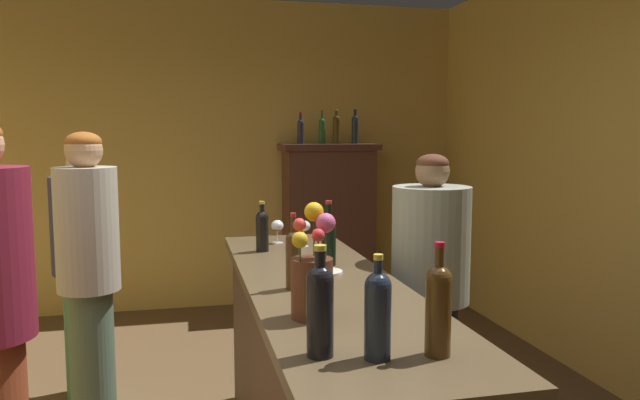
{
  "coord_description": "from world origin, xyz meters",
  "views": [
    {
      "loc": [
        0.06,
        -2.33,
        1.67
      ],
      "look_at": [
        0.74,
        0.62,
        1.33
      ],
      "focal_mm": 33.89,
      "sensor_mm": 36.0,
      "label": 1
    }
  ],
  "objects_px": {
    "patron_near_entrance": "(89,274)",
    "wine_bottle_merlot": "(329,237)",
    "cheese_plate": "(326,272)",
    "display_bottle_midright": "(355,128)",
    "wine_bottle_syrah": "(320,305)",
    "display_bottle_midleft": "(322,130)",
    "flower_arrangement": "(312,276)",
    "bar_counter": "(322,392)",
    "wine_bottle_rose": "(262,229)",
    "bartender": "(430,295)",
    "wine_bottle_riesling": "(378,311)",
    "display_bottle_center": "(336,128)",
    "wine_bottle_pinot": "(293,257)",
    "patron_in_navy": "(86,265)",
    "wine_bottle_chardonnay": "(438,306)",
    "display_cabinet": "(328,222)",
    "wine_glass_front": "(277,227)",
    "wine_glass_mid": "(303,227)",
    "display_bottle_left": "(301,130)"
  },
  "relations": [
    {
      "from": "cheese_plate",
      "to": "display_bottle_center",
      "type": "bearing_deg",
      "value": 74.56
    },
    {
      "from": "cheese_plate",
      "to": "display_bottle_midright",
      "type": "bearing_deg",
      "value": 71.24
    },
    {
      "from": "cheese_plate",
      "to": "wine_bottle_merlot",
      "type": "bearing_deg",
      "value": 72.09
    },
    {
      "from": "display_bottle_left",
      "to": "wine_bottle_chardonnay",
      "type": "bearing_deg",
      "value": -95.42
    },
    {
      "from": "wine_bottle_merlot",
      "to": "wine_bottle_syrah",
      "type": "bearing_deg",
      "value": -104.95
    },
    {
      "from": "wine_bottle_syrah",
      "to": "bar_counter",
      "type": "bearing_deg",
      "value": 76.5
    },
    {
      "from": "bartender",
      "to": "display_bottle_midright",
      "type": "bearing_deg",
      "value": -85.47
    },
    {
      "from": "flower_arrangement",
      "to": "bartender",
      "type": "distance_m",
      "value": 1.16
    },
    {
      "from": "display_cabinet",
      "to": "bartender",
      "type": "xyz_separation_m",
      "value": [
        -0.14,
        -2.72,
        0.03
      ]
    },
    {
      "from": "display_bottle_midright",
      "to": "wine_bottle_merlot",
      "type": "bearing_deg",
      "value": -108.81
    },
    {
      "from": "wine_bottle_syrah",
      "to": "display_bottle_midleft",
      "type": "height_order",
      "value": "display_bottle_midleft"
    },
    {
      "from": "patron_near_entrance",
      "to": "wine_bottle_merlot",
      "type": "bearing_deg",
      "value": 11.2
    },
    {
      "from": "patron_in_navy",
      "to": "cheese_plate",
      "type": "bearing_deg",
      "value": 13.54
    },
    {
      "from": "display_bottle_midright",
      "to": "patron_in_navy",
      "type": "bearing_deg",
      "value": -144.03
    },
    {
      "from": "wine_bottle_pinot",
      "to": "wine_bottle_merlot",
      "type": "distance_m",
      "value": 0.48
    },
    {
      "from": "wine_bottle_chardonnay",
      "to": "cheese_plate",
      "type": "height_order",
      "value": "wine_bottle_chardonnay"
    },
    {
      "from": "display_bottle_midright",
      "to": "display_cabinet",
      "type": "bearing_deg",
      "value": -180.0
    },
    {
      "from": "display_cabinet",
      "to": "wine_bottle_syrah",
      "type": "bearing_deg",
      "value": -104.14
    },
    {
      "from": "display_bottle_midleft",
      "to": "display_bottle_midright",
      "type": "bearing_deg",
      "value": 0.0
    },
    {
      "from": "display_bottle_midleft",
      "to": "display_bottle_center",
      "type": "relative_size",
      "value": 0.96
    },
    {
      "from": "cheese_plate",
      "to": "wine_bottle_syrah",
      "type": "bearing_deg",
      "value": -104.46
    },
    {
      "from": "wine_glass_front",
      "to": "display_bottle_center",
      "type": "distance_m",
      "value": 2.32
    },
    {
      "from": "wine_bottle_riesling",
      "to": "wine_bottle_syrah",
      "type": "height_order",
      "value": "wine_bottle_syrah"
    },
    {
      "from": "display_cabinet",
      "to": "display_bottle_midleft",
      "type": "bearing_deg",
      "value": 180.0
    },
    {
      "from": "bar_counter",
      "to": "wine_bottle_rose",
      "type": "relative_size",
      "value": 8.84
    },
    {
      "from": "wine_bottle_pinot",
      "to": "flower_arrangement",
      "type": "bearing_deg",
      "value": -90.86
    },
    {
      "from": "bartender",
      "to": "patron_in_navy",
      "type": "bearing_deg",
      "value": -18.91
    },
    {
      "from": "wine_bottle_rose",
      "to": "cheese_plate",
      "type": "distance_m",
      "value": 0.63
    },
    {
      "from": "bar_counter",
      "to": "wine_bottle_chardonnay",
      "type": "bearing_deg",
      "value": -82.33
    },
    {
      "from": "cheese_plate",
      "to": "display_bottle_midleft",
      "type": "xyz_separation_m",
      "value": [
        0.65,
        2.87,
        0.67
      ]
    },
    {
      "from": "wine_bottle_syrah",
      "to": "flower_arrangement",
      "type": "distance_m",
      "value": 0.37
    },
    {
      "from": "wine_glass_front",
      "to": "cheese_plate",
      "type": "relative_size",
      "value": 0.88
    },
    {
      "from": "wine_bottle_riesling",
      "to": "wine_bottle_pinot",
      "type": "bearing_deg",
      "value": 96.39
    },
    {
      "from": "wine_bottle_syrah",
      "to": "patron_in_navy",
      "type": "height_order",
      "value": "patron_in_navy"
    },
    {
      "from": "wine_bottle_syrah",
      "to": "patron_in_navy",
      "type": "relative_size",
      "value": 0.21
    },
    {
      "from": "wine_bottle_syrah",
      "to": "flower_arrangement",
      "type": "xyz_separation_m",
      "value": [
        0.06,
        0.36,
        -0.0
      ]
    },
    {
      "from": "flower_arrangement",
      "to": "display_bottle_center",
      "type": "height_order",
      "value": "display_bottle_center"
    },
    {
      "from": "wine_glass_front",
      "to": "wine_glass_mid",
      "type": "xyz_separation_m",
      "value": [
        0.13,
        -0.14,
        0.02
      ]
    },
    {
      "from": "patron_near_entrance",
      "to": "wine_glass_mid",
      "type": "bearing_deg",
      "value": 34.68
    },
    {
      "from": "cheese_plate",
      "to": "display_bottle_left",
      "type": "xyz_separation_m",
      "value": [
        0.45,
        2.87,
        0.66
      ]
    },
    {
      "from": "wine_bottle_merlot",
      "to": "patron_in_navy",
      "type": "height_order",
      "value": "patron_in_navy"
    },
    {
      "from": "cheese_plate",
      "to": "display_bottle_midleft",
      "type": "bearing_deg",
      "value": 77.18
    },
    {
      "from": "wine_bottle_chardonnay",
      "to": "cheese_plate",
      "type": "relative_size",
      "value": 2.17
    },
    {
      "from": "display_cabinet",
      "to": "bartender",
      "type": "distance_m",
      "value": 2.73
    },
    {
      "from": "bar_counter",
      "to": "bartender",
      "type": "relative_size",
      "value": 1.56
    },
    {
      "from": "display_bottle_midright",
      "to": "wine_glass_mid",
      "type": "bearing_deg",
      "value": -113.24
    },
    {
      "from": "wine_glass_front",
      "to": "display_bottle_midright",
      "type": "xyz_separation_m",
      "value": [
        1.07,
        2.06,
        0.6
      ]
    },
    {
      "from": "wine_bottle_pinot",
      "to": "wine_glass_mid",
      "type": "distance_m",
      "value": 0.94
    },
    {
      "from": "wine_bottle_pinot",
      "to": "display_bottle_center",
      "type": "xyz_separation_m",
      "value": [
        0.99,
        3.11,
        0.55
      ]
    },
    {
      "from": "wine_bottle_syrah",
      "to": "bartender",
      "type": "relative_size",
      "value": 0.21
    }
  ]
}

